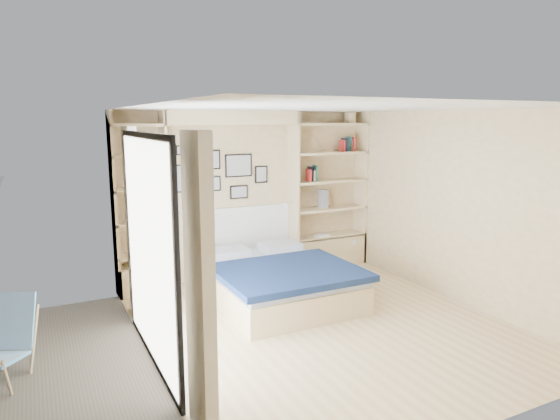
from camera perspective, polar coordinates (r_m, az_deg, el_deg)
name	(u,v)px	position (r m, az deg, el deg)	size (l,w,h in m)	color
ground	(323,325)	(6.01, 4.99, -12.97)	(4.50, 4.50, 0.00)	beige
room_shell	(242,216)	(6.84, -4.33, -0.66)	(4.50, 4.50, 4.50)	#D2B784
bed	(276,279)	(6.69, -0.45, -7.95)	(1.74, 2.31, 1.07)	beige
photo_gallery	(219,173)	(7.39, -6.93, 4.25)	(1.48, 0.02, 0.82)	black
reading_lamps	(235,208)	(7.30, -5.13, 0.22)	(1.92, 0.12, 0.15)	silver
shelf_decor	(327,160)	(8.00, 5.41, 5.68)	(3.50, 0.23, 2.03)	#A51E1E
deck_chair	(2,341)	(5.38, -29.22, -12.96)	(0.73, 0.88, 0.77)	tan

